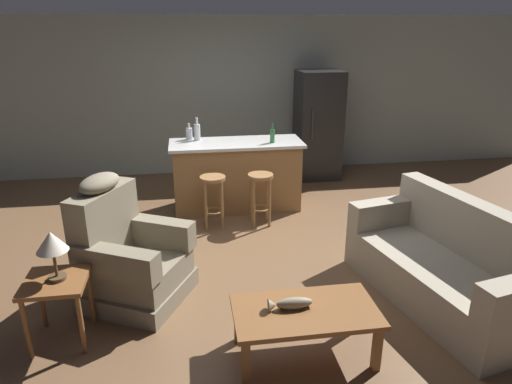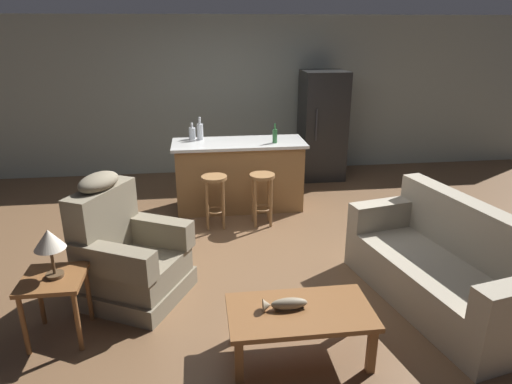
{
  "view_description": "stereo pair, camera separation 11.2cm",
  "coord_description": "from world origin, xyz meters",
  "px_view_note": "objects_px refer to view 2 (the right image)",
  "views": [
    {
      "loc": [
        -0.65,
        -4.65,
        2.44
      ],
      "look_at": [
        0.05,
        -0.1,
        0.75
      ],
      "focal_mm": 32.0,
      "sensor_mm": 36.0,
      "label": 1
    },
    {
      "loc": [
        -0.54,
        -4.66,
        2.44
      ],
      "look_at": [
        0.05,
        -0.1,
        0.75
      ],
      "focal_mm": 32.0,
      "sensor_mm": 36.0,
      "label": 2
    }
  ],
  "objects_px": {
    "bottle_tall_green": "(275,136)",
    "bottle_wine_dark": "(192,133)",
    "table_lamp": "(49,242)",
    "couch": "(445,269)",
    "bottle_short_amber": "(200,131)",
    "coffee_table": "(300,316)",
    "refrigerator": "(322,126)",
    "end_table": "(54,288)",
    "fish_figurine": "(285,304)",
    "bar_stool_right": "(262,190)",
    "recliner_near_lamp": "(127,255)",
    "bar_stool_left": "(215,192)",
    "kitchen_island": "(239,175)"
  },
  "relations": [
    {
      "from": "bottle_short_amber",
      "to": "end_table",
      "type": "bearing_deg",
      "value": -113.18
    },
    {
      "from": "recliner_near_lamp",
      "to": "bottle_short_amber",
      "type": "bearing_deg",
      "value": 99.57
    },
    {
      "from": "refrigerator",
      "to": "recliner_near_lamp",
      "type": "bearing_deg",
      "value": -129.66
    },
    {
      "from": "coffee_table",
      "to": "end_table",
      "type": "distance_m",
      "value": 1.97
    },
    {
      "from": "fish_figurine",
      "to": "kitchen_island",
      "type": "height_order",
      "value": "kitchen_island"
    },
    {
      "from": "refrigerator",
      "to": "couch",
      "type": "bearing_deg",
      "value": -87.6
    },
    {
      "from": "coffee_table",
      "to": "couch",
      "type": "relative_size",
      "value": 0.54
    },
    {
      "from": "bottle_short_amber",
      "to": "bottle_wine_dark",
      "type": "bearing_deg",
      "value": 155.38
    },
    {
      "from": "refrigerator",
      "to": "bottle_tall_green",
      "type": "bearing_deg",
      "value": -127.67
    },
    {
      "from": "fish_figurine",
      "to": "couch",
      "type": "height_order",
      "value": "couch"
    },
    {
      "from": "kitchen_island",
      "to": "bottle_wine_dark",
      "type": "xyz_separation_m",
      "value": [
        -0.62,
        0.24,
        0.56
      ]
    },
    {
      "from": "fish_figurine",
      "to": "bottle_tall_green",
      "type": "relative_size",
      "value": 1.31
    },
    {
      "from": "end_table",
      "to": "bottle_short_amber",
      "type": "relative_size",
      "value": 1.8
    },
    {
      "from": "end_table",
      "to": "fish_figurine",
      "type": "bearing_deg",
      "value": -14.51
    },
    {
      "from": "couch",
      "to": "end_table",
      "type": "relative_size",
      "value": 3.63
    },
    {
      "from": "table_lamp",
      "to": "kitchen_island",
      "type": "relative_size",
      "value": 0.23
    },
    {
      "from": "couch",
      "to": "bottle_tall_green",
      "type": "height_order",
      "value": "bottle_tall_green"
    },
    {
      "from": "bottle_tall_green",
      "to": "kitchen_island",
      "type": "bearing_deg",
      "value": 166.22
    },
    {
      "from": "bottle_tall_green",
      "to": "bottle_wine_dark",
      "type": "distance_m",
      "value": 1.16
    },
    {
      "from": "bar_stool_right",
      "to": "bottle_wine_dark",
      "type": "bearing_deg",
      "value": 134.49
    },
    {
      "from": "fish_figurine",
      "to": "bar_stool_right",
      "type": "height_order",
      "value": "bar_stool_right"
    },
    {
      "from": "bar_stool_left",
      "to": "fish_figurine",
      "type": "bearing_deg",
      "value": -80.5
    },
    {
      "from": "kitchen_island",
      "to": "bar_stool_left",
      "type": "distance_m",
      "value": 0.73
    },
    {
      "from": "fish_figurine",
      "to": "bar_stool_right",
      "type": "bearing_deg",
      "value": 85.83
    },
    {
      "from": "fish_figurine",
      "to": "table_lamp",
      "type": "bearing_deg",
      "value": 165.21
    },
    {
      "from": "bar_stool_left",
      "to": "bottle_wine_dark",
      "type": "relative_size",
      "value": 3.02
    },
    {
      "from": "bar_stool_left",
      "to": "bottle_tall_green",
      "type": "height_order",
      "value": "bottle_tall_green"
    },
    {
      "from": "recliner_near_lamp",
      "to": "table_lamp",
      "type": "relative_size",
      "value": 2.93
    },
    {
      "from": "end_table",
      "to": "bottle_tall_green",
      "type": "distance_m",
      "value": 3.43
    },
    {
      "from": "fish_figurine",
      "to": "couch",
      "type": "distance_m",
      "value": 1.69
    },
    {
      "from": "kitchen_island",
      "to": "bottle_short_amber",
      "type": "height_order",
      "value": "bottle_short_amber"
    },
    {
      "from": "refrigerator",
      "to": "bar_stool_right",
      "type": "bearing_deg",
      "value": -124.53
    },
    {
      "from": "table_lamp",
      "to": "bottle_short_amber",
      "type": "height_order",
      "value": "bottle_short_amber"
    },
    {
      "from": "end_table",
      "to": "bar_stool_right",
      "type": "height_order",
      "value": "bar_stool_right"
    },
    {
      "from": "recliner_near_lamp",
      "to": "bottle_wine_dark",
      "type": "bearing_deg",
      "value": 102.37
    },
    {
      "from": "table_lamp",
      "to": "bottle_tall_green",
      "type": "height_order",
      "value": "bottle_tall_green"
    },
    {
      "from": "coffee_table",
      "to": "recliner_near_lamp",
      "type": "distance_m",
      "value": 1.77
    },
    {
      "from": "recliner_near_lamp",
      "to": "bar_stool_left",
      "type": "relative_size",
      "value": 1.76
    },
    {
      "from": "table_lamp",
      "to": "couch",
      "type": "bearing_deg",
      "value": 1.27
    },
    {
      "from": "table_lamp",
      "to": "refrigerator",
      "type": "relative_size",
      "value": 0.23
    },
    {
      "from": "coffee_table",
      "to": "bottle_wine_dark",
      "type": "bearing_deg",
      "value": 103.03
    },
    {
      "from": "fish_figurine",
      "to": "couch",
      "type": "bearing_deg",
      "value": 18.69
    },
    {
      "from": "bar_stool_right",
      "to": "bar_stool_left",
      "type": "bearing_deg",
      "value": 180.0
    },
    {
      "from": "coffee_table",
      "to": "table_lamp",
      "type": "relative_size",
      "value": 2.68
    },
    {
      "from": "bottle_short_amber",
      "to": "coffee_table",
      "type": "bearing_deg",
      "value": -78.56
    },
    {
      "from": "recliner_near_lamp",
      "to": "bottle_wine_dark",
      "type": "relative_size",
      "value": 5.32
    },
    {
      "from": "bar_stool_left",
      "to": "bar_stool_right",
      "type": "distance_m",
      "value": 0.6
    },
    {
      "from": "refrigerator",
      "to": "bottle_wine_dark",
      "type": "xyz_separation_m",
      "value": [
        -2.11,
        -0.96,
        0.16
      ]
    },
    {
      "from": "recliner_near_lamp",
      "to": "kitchen_island",
      "type": "relative_size",
      "value": 0.67
    },
    {
      "from": "fish_figurine",
      "to": "bottle_wine_dark",
      "type": "height_order",
      "value": "bottle_wine_dark"
    }
  ]
}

